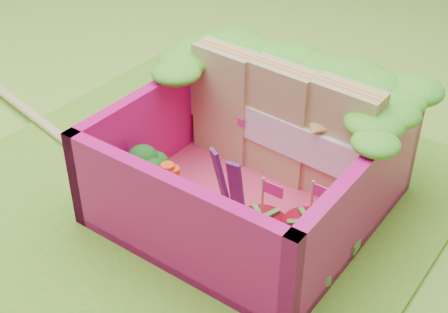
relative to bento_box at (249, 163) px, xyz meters
name	(u,v)px	position (x,y,z in m)	size (l,w,h in m)	color
ground	(191,195)	(-0.33, -0.09, -0.31)	(14.00, 14.00, 0.00)	#7FBC35
placemat	(191,193)	(-0.33, -0.09, -0.29)	(2.60, 2.60, 0.03)	#5BAE27
bento_floor	(248,201)	(0.00, 0.00, -0.25)	(1.30, 1.30, 0.05)	#E73B69
bento_box	(249,163)	(0.00, 0.00, 0.00)	(1.30, 1.30, 0.55)	#DC127B
lettuce_ruffle	(302,70)	(0.00, 0.49, 0.33)	(1.43, 0.83, 0.11)	#30981B
sandwich_stack	(281,123)	(0.00, 0.29, 0.10)	(1.20, 0.24, 0.66)	tan
broccoli	(143,169)	(-0.47, -0.30, -0.06)	(0.31, 0.31, 0.24)	#64A952
carrot_sticks	(171,188)	(-0.27, -0.31, -0.09)	(0.09, 0.09, 0.28)	#F85414
purple_wedges	(229,185)	(-0.01, -0.18, -0.04)	(0.19, 0.07, 0.38)	#45164F
strawberry_left	(261,237)	(0.30, -0.35, -0.10)	(0.23, 0.23, 0.47)	red
strawberry_right	(307,243)	(0.50, -0.26, -0.09)	(0.25, 0.25, 0.49)	red
snap_peas	(289,246)	(0.39, -0.23, -0.20)	(0.59, 0.51, 0.05)	green
chopsticks	(53,131)	(-1.41, -0.14, -0.25)	(2.16, 0.48, 0.04)	tan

